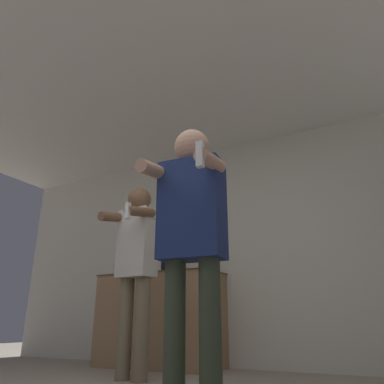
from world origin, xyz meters
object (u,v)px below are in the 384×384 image
object	(u,v)px
bottle_clear_vodka	(164,264)
bottle_green_wine	(180,263)
person_woman_foreground	(191,230)
bottle_brown_liquor	(126,265)
person_man_side	(136,261)

from	to	relation	value
bottle_clear_vodka	bottle_green_wine	world-z (taller)	bottle_clear_vodka
bottle_clear_vodka	person_woman_foreground	size ratio (longest dim) A/B	0.17
bottle_brown_liquor	bottle_green_wine	bearing A→B (deg)	-0.00
bottle_brown_liquor	person_woman_foreground	xyz separation A→B (m)	(1.84, -1.78, -0.16)
bottle_clear_vodka	person_man_side	bearing A→B (deg)	-74.44
bottle_brown_liquor	person_woman_foreground	distance (m)	2.56
person_woman_foreground	bottle_brown_liquor	bearing A→B (deg)	135.92
person_man_side	bottle_green_wine	bearing A→B (deg)	92.72
bottle_brown_liquor	bottle_clear_vodka	distance (m)	0.54
person_woman_foreground	person_man_side	distance (m)	1.39
bottle_green_wine	person_woman_foreground	distance (m)	2.09
bottle_green_wine	person_man_side	world-z (taller)	person_man_side
bottle_green_wine	person_woman_foreground	world-z (taller)	person_woman_foreground
bottle_brown_liquor	person_man_side	bearing A→B (deg)	-47.98
bottle_green_wine	person_woman_foreground	bearing A→B (deg)	-58.47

